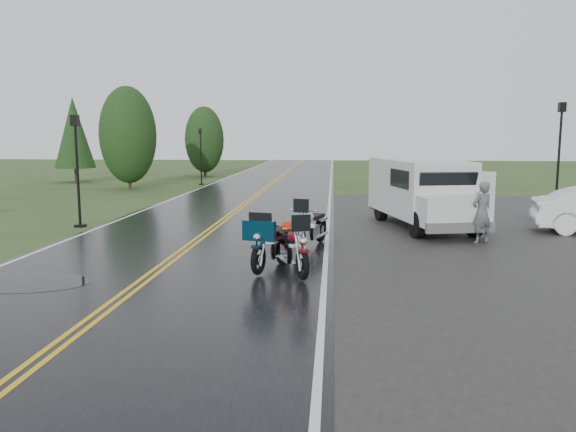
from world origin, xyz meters
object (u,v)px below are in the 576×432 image
at_px(motorcycle_teal, 258,247).
at_px(motorcycle_silver, 300,229).
at_px(motorcycle_red, 302,251).
at_px(lamp_post_near_left, 77,171).
at_px(lamp_post_far_right, 559,152).
at_px(van_white, 419,200).
at_px(lamp_post_far_left, 201,157).
at_px(person_at_van, 482,213).

xyz_separation_m(motorcycle_teal, motorcycle_silver, (0.75, 2.44, 0.00)).
relative_size(motorcycle_red, lamp_post_near_left, 0.60).
bearing_deg(lamp_post_far_right, lamp_post_near_left, -155.59).
bearing_deg(van_white, motorcycle_teal, -142.54).
height_order(motorcycle_teal, lamp_post_far_left, lamp_post_far_left).
relative_size(motorcycle_silver, lamp_post_far_right, 0.50).
bearing_deg(van_white, motorcycle_silver, -155.77).
relative_size(van_white, lamp_post_far_left, 1.66).
bearing_deg(van_white, lamp_post_near_left, 160.07).
distance_m(lamp_post_near_left, lamp_post_far_right, 20.72).
bearing_deg(motorcycle_teal, motorcycle_red, -6.10).
height_order(motorcycle_silver, lamp_post_near_left, lamp_post_near_left).
bearing_deg(motorcycle_teal, van_white, 64.64).
bearing_deg(lamp_post_near_left, lamp_post_far_right, 24.41).
xyz_separation_m(person_at_van, lamp_post_near_left, (-12.79, 1.99, 1.02)).
relative_size(person_at_van, lamp_post_far_left, 0.49).
xyz_separation_m(motorcycle_silver, lamp_post_far_left, (-7.48, 20.66, 1.10)).
bearing_deg(person_at_van, lamp_post_far_right, -146.90).
bearing_deg(van_white, lamp_post_far_right, 38.96).
xyz_separation_m(van_white, lamp_post_far_right, (7.76, 9.91, 1.16)).
bearing_deg(lamp_post_far_left, motorcycle_silver, -70.10).
distance_m(person_at_van, lamp_post_far_left, 22.57).
xyz_separation_m(lamp_post_near_left, lamp_post_far_right, (18.86, 8.56, 0.42)).
distance_m(lamp_post_far_left, lamp_post_far_right, 20.36).
bearing_deg(lamp_post_far_left, motorcycle_red, -71.81).
bearing_deg(lamp_post_far_right, person_at_van, -119.92).
distance_m(motorcycle_red, person_at_van, 6.79).
distance_m(motorcycle_silver, lamp_post_near_left, 8.73).
distance_m(motorcycle_teal, lamp_post_far_right, 19.16).
distance_m(motorcycle_red, lamp_post_far_right, 18.86).
relative_size(lamp_post_near_left, lamp_post_far_right, 0.82).
relative_size(motorcycle_silver, person_at_van, 1.33).
xyz_separation_m(motorcycle_teal, van_white, (4.14, 5.01, 0.48)).
bearing_deg(motorcycle_red, motorcycle_silver, 73.65).
bearing_deg(lamp_post_far_right, motorcycle_red, -125.55).
distance_m(person_at_van, lamp_post_near_left, 12.98).
distance_m(motorcycle_red, van_white, 6.25).
relative_size(van_white, lamp_post_near_left, 1.56).
bearing_deg(van_white, lamp_post_far_left, 108.03).
height_order(motorcycle_red, lamp_post_far_left, lamp_post_far_left).
distance_m(motorcycle_red, motorcycle_silver, 2.81).
height_order(person_at_van, lamp_post_far_right, lamp_post_far_right).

